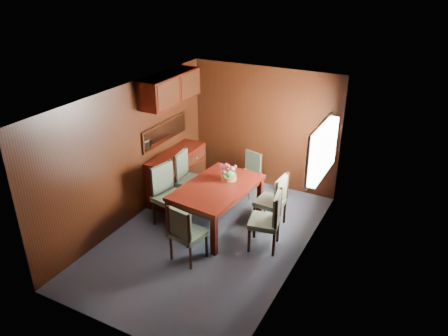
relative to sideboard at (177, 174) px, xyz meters
The scene contains 11 objects.
ground 1.66m from the sideboard, 38.66° to the right, with size 4.50×4.50×0.00m, color #323844.
room_shell 1.78m from the sideboard, 30.23° to the right, with size 3.06×4.52×2.41m.
sideboard is the anchor object (origin of this frame).
dining_table 1.32m from the sideboard, 25.50° to the right, with size 1.14×1.69×0.75m.
chair_left_near 0.97m from the sideboard, 66.25° to the right, with size 0.58×0.60×1.08m.
chair_left_far 0.43m from the sideboard, 28.21° to the right, with size 0.53×0.55×1.06m.
chair_right_near 2.35m from the sideboard, 19.29° to the right, with size 0.54×0.55×0.99m.
chair_right_far 2.07m from the sideboard, ahead, with size 0.47×0.49×0.98m.
chair_head 2.08m from the sideboard, 53.49° to the right, with size 0.52×0.50×0.95m.
chair_foot 1.41m from the sideboard, 32.57° to the left, with size 0.49×0.48×0.85m.
flower_centerpiece 1.35m from the sideboard, 12.13° to the right, with size 0.30×0.30×0.30m.
Camera 1 is at (3.02, -5.21, 4.17)m, focal length 35.00 mm.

